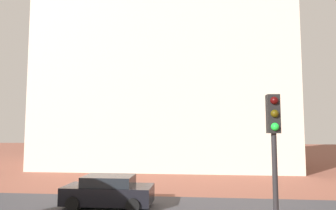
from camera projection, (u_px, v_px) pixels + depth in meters
name	position (u px, v px, depth m)	size (l,w,h in m)	color
landmark_building	(170.00, 62.00, 30.72)	(23.89, 13.03, 34.89)	beige
car_black	(109.00, 191.00, 13.76)	(4.24, 2.00, 1.47)	black
traffic_light_pole	(274.00, 153.00, 6.53)	(0.28, 0.34, 4.52)	black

